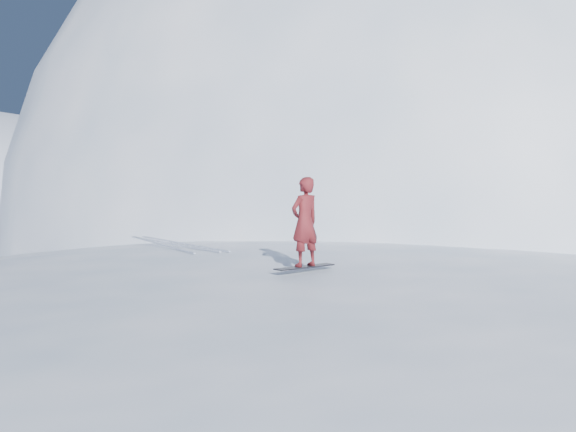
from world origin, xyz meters
The scene contains 8 objects.
ground centered at (0.00, 0.00, 0.00)m, with size 400.00×400.00×0.00m, color white.
near_ridge centered at (1.00, 3.00, 0.00)m, with size 36.00×28.00×4.80m, color white.
summit_peak centered at (22.00, 26.00, 0.00)m, with size 60.00×56.00×56.00m, color white.
peak_shoulder centered at (10.00, 20.00, 0.00)m, with size 28.00×24.00×18.00m, color white.
wind_bumps centered at (-0.56, 2.12, 0.00)m, with size 16.00×14.40×1.00m.
snowboard centered at (-0.42, -0.93, 2.41)m, with size 1.57×0.29×0.03m, color black.
snowboarder centered at (-0.42, -0.93, 3.42)m, with size 0.72×0.48×1.99m, color maroon.
board_tracks centered at (-2.07, 5.71, 2.42)m, with size 1.82×5.96×0.04m.
Camera 1 is at (-6.08, -13.97, 4.29)m, focal length 40.00 mm.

